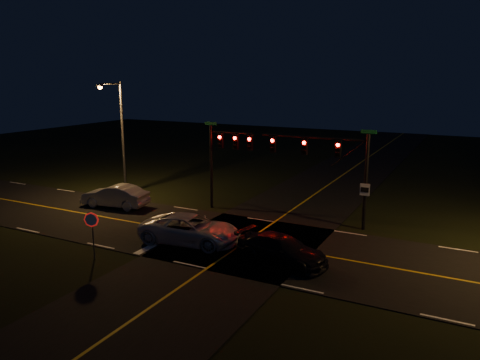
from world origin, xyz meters
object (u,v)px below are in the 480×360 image
at_px(suv_dark, 282,250).
at_px(sedan_silver, 115,197).
at_px(signal_mast_nw, 225,151).
at_px(streetlight_nw, 119,129).
at_px(signal_mast_ne, 329,158).
at_px(stop_sign, 92,225).
at_px(pickup_white, 190,230).

distance_m(suv_dark, sedan_silver, 15.44).
distance_m(signal_mast_nw, sedan_silver, 8.77).
height_order(streetlight_nw, signal_mast_ne, streetlight_nw).
height_order(signal_mast_nw, sedan_silver, signal_mast_nw).
distance_m(streetlight_nw, signal_mast_ne, 17.17).
xyz_separation_m(signal_mast_ne, stop_sign, (-9.14, -11.32, -2.52)).
distance_m(pickup_white, sedan_silver, 9.85).
distance_m(pickup_white, suv_dark, 5.80).
bearing_deg(stop_sign, suv_dark, 23.40).
relative_size(signal_mast_nw, pickup_white, 1.03).
distance_m(streetlight_nw, suv_dark, 19.20).
bearing_deg(suv_dark, signal_mast_nw, 56.12).
height_order(streetlight_nw, stop_sign, streetlight_nw).
distance_m(signal_mast_ne, stop_sign, 14.77).
bearing_deg(signal_mast_nw, sedan_silver, -156.91).
bearing_deg(signal_mast_ne, signal_mast_nw, 179.99).
xyz_separation_m(streetlight_nw, pickup_white, (11.25, -7.18, -4.54)).
distance_m(streetlight_nw, pickup_white, 14.09).
bearing_deg(streetlight_nw, pickup_white, -32.55).
distance_m(signal_mast_ne, pickup_white, 9.83).
bearing_deg(suv_dark, streetlight_nw, 77.19).
distance_m(signal_mast_ne, sedan_silver, 15.68).
bearing_deg(signal_mast_ne, streetlight_nw, 179.51).
xyz_separation_m(signal_mast_ne, sedan_silver, (-14.95, -3.16, -3.54)).
bearing_deg(stop_sign, sedan_silver, 125.44).
bearing_deg(signal_mast_nw, suv_dark, -45.01).
relative_size(streetlight_nw, suv_dark, 1.71).
relative_size(signal_mast_ne, sedan_silver, 1.46).
height_order(streetlight_nw, sedan_silver, streetlight_nw).
bearing_deg(streetlight_nw, stop_sign, -55.11).
xyz_separation_m(stop_sign, sedan_silver, (-5.81, 8.16, -1.02)).
height_order(streetlight_nw, pickup_white, streetlight_nw).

